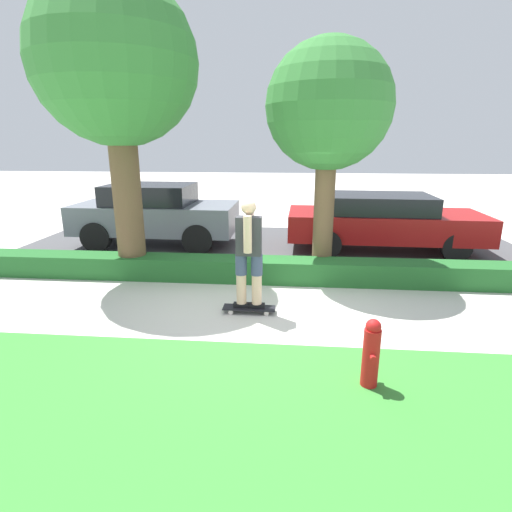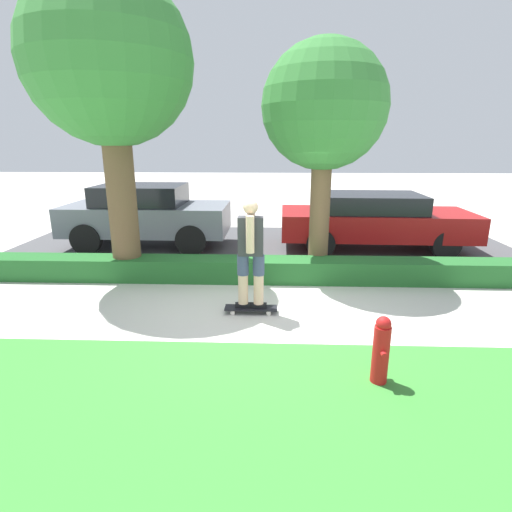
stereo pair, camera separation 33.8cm
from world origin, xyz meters
The scene contains 11 objects.
ground_plane centered at (0.00, 0.00, 0.00)m, with size 60.00×60.00×0.00m, color beige.
grass_lawn_strip centered at (0.00, -3.00, 0.01)m, with size 13.02×4.00×0.01m.
street_asphalt centered at (0.00, 4.20, 0.00)m, with size 13.02×5.00×0.01m.
hedge_row centered at (0.00, 1.60, 0.22)m, with size 13.02×0.60×0.45m.
skateboard centered at (-0.10, 0.03, 0.08)m, with size 0.84×0.24×0.10m.
skater_person centered at (-0.10, 0.03, 1.03)m, with size 0.51×0.45×1.74m.
tree_near centered at (-2.68, 1.69, 3.97)m, with size 2.99×2.99×5.55m.
tree_mid centered at (1.18, 2.04, 3.25)m, with size 2.36×2.36×4.49m.
parked_car_front centered at (-3.04, 4.23, 0.85)m, with size 4.19×1.88×1.60m.
parked_car_middle centered at (2.83, 4.19, 0.76)m, with size 4.78×2.02×1.41m.
fire_hydrant centered at (1.46, -1.84, 0.41)m, with size 0.19×0.30×0.82m.
Camera 2 is at (0.20, -5.92, 2.67)m, focal length 28.00 mm.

